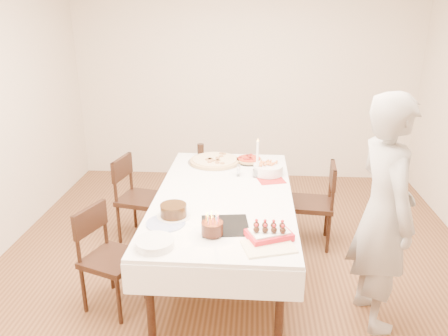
# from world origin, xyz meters

# --- Properties ---
(floor) EXTENTS (5.00, 5.00, 0.00)m
(floor) POSITION_xyz_m (0.00, 0.00, 0.00)
(floor) COLOR #502E1B
(floor) RESTS_ON ground
(wall_back) EXTENTS (4.50, 0.04, 2.70)m
(wall_back) POSITION_xyz_m (0.00, 2.50, 1.35)
(wall_back) COLOR beige
(wall_back) RESTS_ON floor
(dining_table) EXTENTS (1.62, 2.35, 0.75)m
(dining_table) POSITION_xyz_m (-0.10, 0.09, 0.38)
(dining_table) COLOR white
(dining_table) RESTS_ON floor
(chair_right_savory) EXTENTS (0.47, 0.47, 0.85)m
(chair_right_savory) POSITION_xyz_m (0.72, 0.64, 0.42)
(chair_right_savory) COLOR black
(chair_right_savory) RESTS_ON floor
(chair_left_savory) EXTENTS (0.52, 0.52, 0.86)m
(chair_left_savory) POSITION_xyz_m (-0.98, 0.63, 0.43)
(chair_left_savory) COLOR black
(chair_left_savory) RESTS_ON floor
(chair_left_dessert) EXTENTS (0.55, 0.55, 0.83)m
(chair_left_dessert) POSITION_xyz_m (-0.93, -0.46, 0.42)
(chair_left_dessert) COLOR black
(chair_left_dessert) RESTS_ON floor
(person) EXTENTS (0.52, 0.70, 1.74)m
(person) POSITION_xyz_m (1.06, -0.45, 0.87)
(person) COLOR #ABA6A1
(person) RESTS_ON floor
(pizza_white) EXTENTS (0.72, 0.72, 0.04)m
(pizza_white) POSITION_xyz_m (-0.25, 0.86, 0.77)
(pizza_white) COLOR beige
(pizza_white) RESTS_ON dining_table
(pizza_pepperoni) EXTENTS (0.32, 0.32, 0.04)m
(pizza_pepperoni) POSITION_xyz_m (0.09, 0.91, 0.77)
(pizza_pepperoni) COLOR red
(pizza_pepperoni) RESTS_ON dining_table
(red_placemat) EXTENTS (0.29, 0.29, 0.01)m
(red_placemat) POSITION_xyz_m (0.30, 0.44, 0.75)
(red_placemat) COLOR #B21E1E
(red_placemat) RESTS_ON dining_table
(pasta_bowl) EXTENTS (0.29, 0.29, 0.09)m
(pasta_bowl) POSITION_xyz_m (0.28, 0.56, 0.80)
(pasta_bowl) COLOR white
(pasta_bowl) RESTS_ON dining_table
(taper_candle) EXTENTS (0.10, 0.10, 0.37)m
(taper_candle) POSITION_xyz_m (0.17, 0.51, 0.94)
(taper_candle) COLOR white
(taper_candle) RESTS_ON dining_table
(shaker_pair) EXTENTS (0.10, 0.10, 0.10)m
(shaker_pair) POSITION_xyz_m (0.00, 0.51, 0.80)
(shaker_pair) COLOR white
(shaker_pair) RESTS_ON dining_table
(cola_glass) EXTENTS (0.07, 0.07, 0.13)m
(cola_glass) POSITION_xyz_m (-0.42, 1.07, 0.82)
(cola_glass) COLOR black
(cola_glass) RESTS_ON dining_table
(layer_cake) EXTENTS (0.33, 0.33, 0.10)m
(layer_cake) POSITION_xyz_m (-0.45, -0.37, 0.80)
(layer_cake) COLOR #331E0C
(layer_cake) RESTS_ON dining_table
(cake_board) EXTENTS (0.38, 0.38, 0.01)m
(cake_board) POSITION_xyz_m (-0.06, -0.48, 0.75)
(cake_board) COLOR black
(cake_board) RESTS_ON dining_table
(birthday_cake) EXTENTS (0.15, 0.15, 0.15)m
(birthday_cake) POSITION_xyz_m (-0.14, -0.62, 0.84)
(birthday_cake) COLOR #33150E
(birthday_cake) RESTS_ON dining_table
(strawberry_box) EXTENTS (0.35, 0.30, 0.07)m
(strawberry_box) POSITION_xyz_m (0.26, -0.64, 0.79)
(strawberry_box) COLOR red
(strawberry_box) RESTS_ON dining_table
(box_lid) EXTENTS (0.38, 0.31, 0.03)m
(box_lid) POSITION_xyz_m (0.25, -0.77, 0.75)
(box_lid) COLOR beige
(box_lid) RESTS_ON dining_table
(plate_stack) EXTENTS (0.29, 0.29, 0.05)m
(plate_stack) POSITION_xyz_m (-0.50, -0.81, 0.78)
(plate_stack) COLOR white
(plate_stack) RESTS_ON dining_table
(china_plate) EXTENTS (0.38, 0.38, 0.01)m
(china_plate) POSITION_xyz_m (-0.49, -0.48, 0.76)
(china_plate) COLOR white
(china_plate) RESTS_ON dining_table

